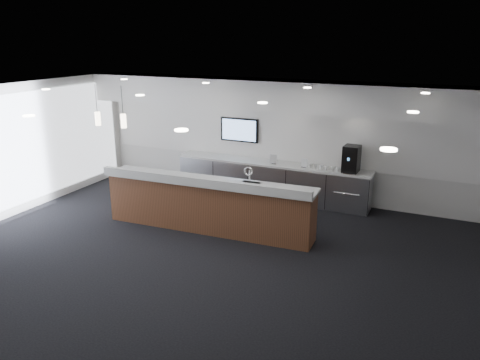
% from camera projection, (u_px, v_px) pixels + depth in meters
% --- Properties ---
extents(ground, '(10.00, 10.00, 0.00)m').
position_uv_depth(ground, '(202.00, 256.00, 8.89)').
color(ground, black).
rests_on(ground, ground).
extents(ceiling, '(10.00, 8.00, 0.02)m').
position_uv_depth(ceiling, '(198.00, 97.00, 8.00)').
color(ceiling, black).
rests_on(ceiling, back_wall).
extents(back_wall, '(10.00, 0.02, 3.00)m').
position_uv_depth(back_wall, '(277.00, 138.00, 11.92)').
color(back_wall, silver).
rests_on(back_wall, ground).
extents(left_wall, '(0.02, 8.00, 3.00)m').
position_uv_depth(left_wall, '(4.00, 153.00, 10.43)').
color(left_wall, silver).
rests_on(left_wall, ground).
extents(soffit_bulkhead, '(10.00, 0.90, 0.70)m').
position_uv_depth(soffit_bulkhead, '(271.00, 95.00, 11.19)').
color(soffit_bulkhead, white).
rests_on(soffit_bulkhead, back_wall).
extents(alcove_panel, '(9.80, 0.06, 1.40)m').
position_uv_depth(alcove_panel, '(276.00, 135.00, 11.87)').
color(alcove_panel, white).
rests_on(alcove_panel, back_wall).
extents(window_blinds_wall, '(0.04, 7.36, 2.55)m').
position_uv_depth(window_blinds_wall, '(5.00, 153.00, 10.41)').
color(window_blinds_wall, '#A3B7C4').
rests_on(window_blinds_wall, left_wall).
extents(back_credenza, '(5.06, 0.66, 0.95)m').
position_uv_depth(back_credenza, '(271.00, 180.00, 11.91)').
color(back_credenza, gray).
rests_on(back_credenza, ground).
extents(wall_tv, '(1.05, 0.08, 0.62)m').
position_uv_depth(wall_tv, '(239.00, 130.00, 12.19)').
color(wall_tv, black).
rests_on(wall_tv, back_wall).
extents(pendant_left, '(0.12, 0.12, 0.30)m').
position_uv_depth(pendant_left, '(118.00, 122.00, 9.87)').
color(pendant_left, '#FEE9C6').
rests_on(pendant_left, ceiling).
extents(pendant_right, '(0.12, 0.12, 0.30)m').
position_uv_depth(pendant_right, '(92.00, 120.00, 10.15)').
color(pendant_right, '#FEE9C6').
rests_on(pendant_right, ceiling).
extents(ceiling_can_lights, '(7.00, 5.00, 0.02)m').
position_uv_depth(ceiling_can_lights, '(198.00, 99.00, 8.01)').
color(ceiling_can_lights, white).
rests_on(ceiling_can_lights, ceiling).
extents(service_counter, '(4.67, 1.00, 1.49)m').
position_uv_depth(service_counter, '(208.00, 204.00, 9.93)').
color(service_counter, '#57311D').
rests_on(service_counter, ground).
extents(coffee_machine, '(0.38, 0.49, 0.62)m').
position_uv_depth(coffee_machine, '(351.00, 159.00, 10.87)').
color(coffee_machine, black).
rests_on(coffee_machine, back_credenza).
extents(info_sign_left, '(0.18, 0.06, 0.24)m').
position_uv_depth(info_sign_left, '(273.00, 159.00, 11.60)').
color(info_sign_left, white).
rests_on(info_sign_left, back_credenza).
extents(info_sign_right, '(0.17, 0.05, 0.22)m').
position_uv_depth(info_sign_right, '(304.00, 163.00, 11.29)').
color(info_sign_right, white).
rests_on(info_sign_right, back_credenza).
extents(cup_0, '(0.10, 0.10, 0.10)m').
position_uv_depth(cup_0, '(338.00, 169.00, 10.99)').
color(cup_0, white).
rests_on(cup_0, back_credenza).
extents(cup_1, '(0.15, 0.15, 0.10)m').
position_uv_depth(cup_1, '(333.00, 168.00, 11.05)').
color(cup_1, white).
rests_on(cup_1, back_credenza).
extents(cup_2, '(0.13, 0.13, 0.10)m').
position_uv_depth(cup_2, '(327.00, 168.00, 11.10)').
color(cup_2, white).
rests_on(cup_2, back_credenza).
extents(cup_3, '(0.13, 0.13, 0.10)m').
position_uv_depth(cup_3, '(321.00, 167.00, 11.16)').
color(cup_3, white).
rests_on(cup_3, back_credenza).
extents(cup_4, '(0.14, 0.14, 0.10)m').
position_uv_depth(cup_4, '(315.00, 166.00, 11.21)').
color(cup_4, white).
rests_on(cup_4, back_credenza).
extents(cup_5, '(0.11, 0.11, 0.10)m').
position_uv_depth(cup_5, '(310.00, 166.00, 11.27)').
color(cup_5, white).
rests_on(cup_5, back_credenza).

